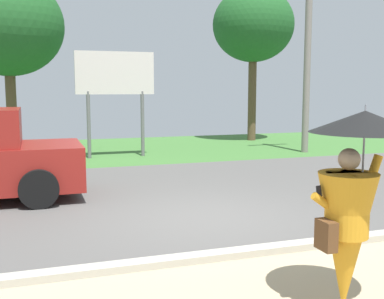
% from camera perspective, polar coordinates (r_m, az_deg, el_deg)
% --- Properties ---
extents(ground_plane, '(40.00, 22.00, 0.20)m').
position_cam_1_polar(ground_plane, '(11.29, -3.34, -4.60)').
color(ground_plane, '#565451').
extents(monk_pedestrian, '(1.13, 1.11, 2.13)m').
position_cam_1_polar(monk_pedestrian, '(5.06, 18.65, -6.05)').
color(monk_pedestrian, orange).
rests_on(monk_pedestrian, ground_plane).
extents(utility_pole, '(1.80, 0.24, 6.83)m').
position_cam_1_polar(utility_pole, '(17.53, 13.77, 11.41)').
color(utility_pole, gray).
rests_on(utility_pole, ground_plane).
extents(roadside_billboard, '(2.60, 0.12, 3.50)m').
position_cam_1_polar(roadside_billboard, '(15.95, -9.25, 8.20)').
color(roadside_billboard, slate).
rests_on(roadside_billboard, ground_plane).
extents(tree_left_far, '(3.53, 3.53, 6.65)m').
position_cam_1_polar(tree_left_far, '(21.37, 7.40, 14.60)').
color(tree_left_far, brown).
rests_on(tree_left_far, ground_plane).
extents(tree_center_back, '(3.84, 3.84, 6.21)m').
position_cam_1_polar(tree_center_back, '(18.08, -21.36, 13.71)').
color(tree_center_back, brown).
rests_on(tree_center_back, ground_plane).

